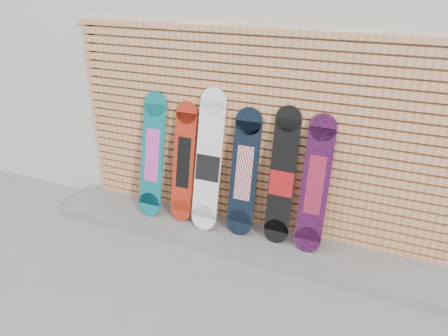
# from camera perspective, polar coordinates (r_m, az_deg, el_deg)

# --- Properties ---
(ground) EXTENTS (80.00, 80.00, 0.00)m
(ground) POSITION_cam_1_polar(r_m,az_deg,el_deg) (4.45, 0.74, -14.64)
(ground) COLOR gray
(ground) RESTS_ON ground
(building) EXTENTS (12.00, 5.00, 3.60)m
(building) POSITION_cam_1_polar(r_m,az_deg,el_deg) (6.80, 16.93, 15.08)
(building) COLOR beige
(building) RESTS_ON ground
(concrete_step) EXTENTS (4.60, 0.70, 0.12)m
(concrete_step) POSITION_cam_1_polar(r_m,az_deg,el_deg) (4.96, 2.22, -9.09)
(concrete_step) COLOR slate
(concrete_step) RESTS_ON ground
(slat_wall) EXTENTS (4.26, 0.08, 2.29)m
(slat_wall) POSITION_cam_1_polar(r_m,az_deg,el_deg) (4.68, 3.76, 4.53)
(slat_wall) COLOR tan
(slat_wall) RESTS_ON ground
(snowboard_0) EXTENTS (0.29, 0.36, 1.44)m
(snowboard_0) POSITION_cam_1_polar(r_m,az_deg,el_deg) (5.13, -9.33, 1.65)
(snowboard_0) COLOR #0B6870
(snowboard_0) RESTS_ON concrete_step
(snowboard_1) EXTENTS (0.26, 0.31, 1.38)m
(snowboard_1) POSITION_cam_1_polar(r_m,az_deg,el_deg) (4.97, -5.27, 0.70)
(snowboard_1) COLOR #AD2512
(snowboard_1) RESTS_ON concrete_step
(snowboard_2) EXTENTS (0.30, 0.38, 1.56)m
(snowboard_2) POSITION_cam_1_polar(r_m,az_deg,el_deg) (4.77, -2.05, 0.80)
(snowboard_2) COLOR white
(snowboard_2) RESTS_ON concrete_step
(snowboard_3) EXTENTS (0.30, 0.32, 1.39)m
(snowboard_3) POSITION_cam_1_polar(r_m,az_deg,el_deg) (4.68, 2.64, -0.67)
(snowboard_3) COLOR black
(snowboard_3) RESTS_ON concrete_step
(snowboard_4) EXTENTS (0.27, 0.30, 1.46)m
(snowboard_4) POSITION_cam_1_polar(r_m,az_deg,el_deg) (4.56, 7.59, -1.26)
(snowboard_4) COLOR black
(snowboard_4) RESTS_ON concrete_step
(snowboard_5) EXTENTS (0.28, 0.33, 1.42)m
(snowboard_5) POSITION_cam_1_polar(r_m,az_deg,el_deg) (4.49, 11.80, -2.21)
(snowboard_5) COLOR black
(snowboard_5) RESTS_ON concrete_step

